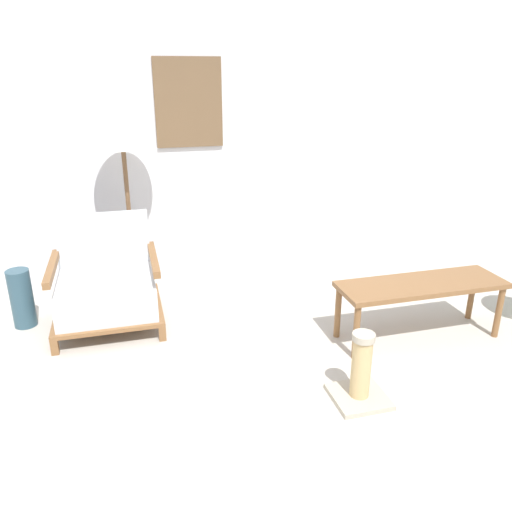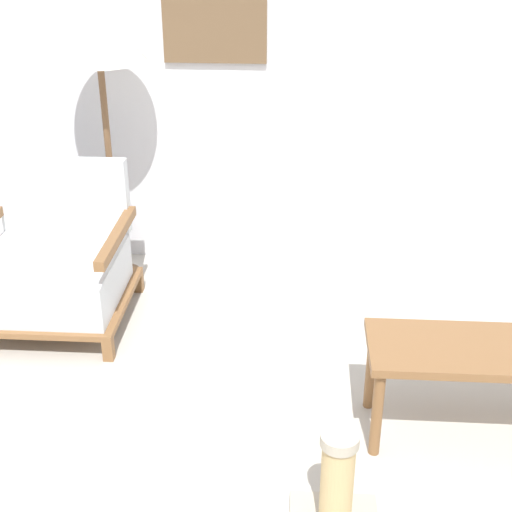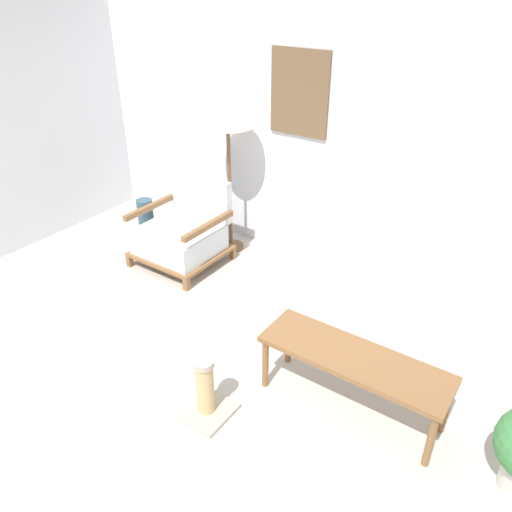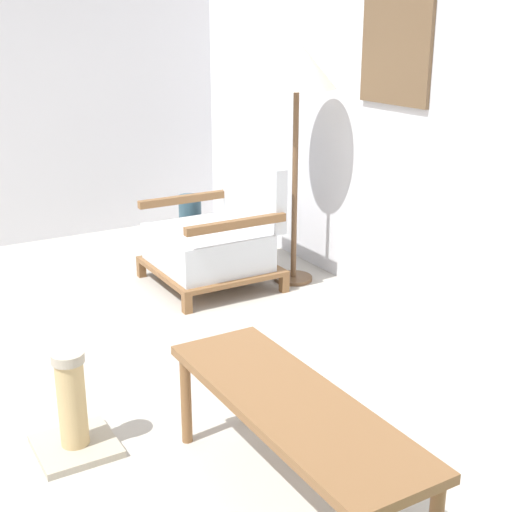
{
  "view_description": "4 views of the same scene",
  "coord_description": "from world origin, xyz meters",
  "px_view_note": "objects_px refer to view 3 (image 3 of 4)",
  "views": [
    {
      "loc": [
        -0.87,
        -1.92,
        1.81
      ],
      "look_at": [
        0.01,
        1.33,
        0.55
      ],
      "focal_mm": 35.0,
      "sensor_mm": 36.0,
      "label": 1
    },
    {
      "loc": [
        0.19,
        -1.53,
        1.97
      ],
      "look_at": [
        0.01,
        1.33,
        0.55
      ],
      "focal_mm": 50.0,
      "sensor_mm": 36.0,
      "label": 2
    },
    {
      "loc": [
        1.9,
        -1.4,
        2.47
      ],
      "look_at": [
        0.01,
        1.33,
        0.55
      ],
      "focal_mm": 35.0,
      "sensor_mm": 36.0,
      "label": 3
    },
    {
      "loc": [
        2.86,
        -0.34,
        1.66
      ],
      "look_at": [
        0.01,
        1.33,
        0.55
      ],
      "focal_mm": 50.0,
      "sensor_mm": 36.0,
      "label": 4
    }
  ],
  "objects_px": {
    "armchair": "(183,233)",
    "vase": "(146,220)",
    "floor_lamp": "(228,115)",
    "scratching_post": "(206,394)",
    "coffee_table": "(354,363)"
  },
  "relations": [
    {
      "from": "vase",
      "to": "armchair",
      "type": "bearing_deg",
      "value": -10.72
    },
    {
      "from": "vase",
      "to": "coffee_table",
      "type": "bearing_deg",
      "value": -18.43
    },
    {
      "from": "vase",
      "to": "scratching_post",
      "type": "xyz_separation_m",
      "value": [
        2.02,
        -1.48,
        -0.06
      ]
    },
    {
      "from": "floor_lamp",
      "to": "scratching_post",
      "type": "height_order",
      "value": "floor_lamp"
    },
    {
      "from": "coffee_table",
      "to": "floor_lamp",
      "type": "bearing_deg",
      "value": 146.52
    },
    {
      "from": "floor_lamp",
      "to": "vase",
      "type": "distance_m",
      "value": 1.44
    },
    {
      "from": "floor_lamp",
      "to": "scratching_post",
      "type": "xyz_separation_m",
      "value": [
        1.19,
        -1.83,
        -1.19
      ]
    },
    {
      "from": "armchair",
      "to": "floor_lamp",
      "type": "relative_size",
      "value": 0.51
    },
    {
      "from": "vase",
      "to": "floor_lamp",
      "type": "bearing_deg",
      "value": 23.12
    },
    {
      "from": "vase",
      "to": "scratching_post",
      "type": "height_order",
      "value": "vase"
    },
    {
      "from": "armchair",
      "to": "vase",
      "type": "bearing_deg",
      "value": 169.28
    },
    {
      "from": "floor_lamp",
      "to": "vase",
      "type": "bearing_deg",
      "value": -156.88
    },
    {
      "from": "armchair",
      "to": "coffee_table",
      "type": "distance_m",
      "value": 2.28
    },
    {
      "from": "armchair",
      "to": "coffee_table",
      "type": "height_order",
      "value": "armchair"
    },
    {
      "from": "armchair",
      "to": "scratching_post",
      "type": "distance_m",
      "value": 1.96
    }
  ]
}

